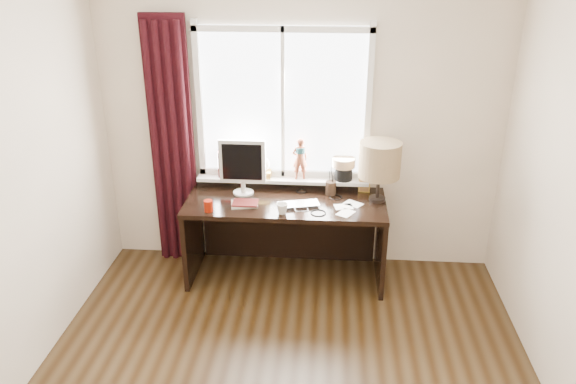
# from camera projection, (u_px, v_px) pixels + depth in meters

# --- Properties ---
(wall_back) EXTENTS (3.50, 0.00, 2.60)m
(wall_back) POSITION_uv_depth(u_px,v_px,m) (300.00, 126.00, 4.88)
(wall_back) COLOR #C2B099
(wall_back) RESTS_ON ground
(laptop) EXTENTS (0.39, 0.30, 0.03)m
(laptop) POSITION_uv_depth(u_px,v_px,m) (299.00, 205.00, 4.67)
(laptop) COLOR silver
(laptop) RESTS_ON desk
(mug) EXTENTS (0.13, 0.13, 0.09)m
(mug) POSITION_uv_depth(u_px,v_px,m) (282.00, 208.00, 4.53)
(mug) COLOR white
(mug) RESTS_ON desk
(red_cup) EXTENTS (0.07, 0.07, 0.10)m
(red_cup) POSITION_uv_depth(u_px,v_px,m) (208.00, 206.00, 4.57)
(red_cup) COLOR #781102
(red_cup) RESTS_ON desk
(window) EXTENTS (1.52, 0.20, 1.40)m
(window) POSITION_uv_depth(u_px,v_px,m) (285.00, 126.00, 4.85)
(window) COLOR white
(window) RESTS_ON ground
(curtain) EXTENTS (0.38, 0.09, 2.25)m
(curtain) POSITION_uv_depth(u_px,v_px,m) (172.00, 146.00, 4.96)
(curtain) COLOR black
(curtain) RESTS_ON floor
(desk) EXTENTS (1.70, 0.70, 0.75)m
(desk) POSITION_uv_depth(u_px,v_px,m) (287.00, 221.00, 4.96)
(desk) COLOR black
(desk) RESTS_ON floor
(monitor) EXTENTS (0.40, 0.18, 0.49)m
(monitor) POSITION_uv_depth(u_px,v_px,m) (242.00, 164.00, 4.81)
(monitor) COLOR beige
(monitor) RESTS_ON desk
(notebook_stack) EXTENTS (0.25, 0.20, 0.03)m
(notebook_stack) POSITION_uv_depth(u_px,v_px,m) (245.00, 203.00, 4.69)
(notebook_stack) COLOR beige
(notebook_stack) RESTS_ON desk
(brush_holder) EXTENTS (0.09, 0.09, 0.25)m
(brush_holder) POSITION_uv_depth(u_px,v_px,m) (331.00, 188.00, 4.88)
(brush_holder) COLOR black
(brush_holder) RESTS_ON desk
(icon_frame) EXTENTS (0.10, 0.03, 0.13)m
(icon_frame) POSITION_uv_depth(u_px,v_px,m) (364.00, 185.00, 4.92)
(icon_frame) COLOR gold
(icon_frame) RESTS_ON desk
(table_lamp) EXTENTS (0.35, 0.35, 0.52)m
(table_lamp) POSITION_uv_depth(u_px,v_px,m) (380.00, 160.00, 4.64)
(table_lamp) COLOR black
(table_lamp) RESTS_ON desk
(loose_papers) EXTENTS (0.26, 0.37, 0.00)m
(loose_papers) POSITION_uv_depth(u_px,v_px,m) (347.00, 208.00, 4.64)
(loose_papers) COLOR white
(loose_papers) RESTS_ON desk
(desk_cables) EXTENTS (0.43, 0.57, 0.01)m
(desk_cables) POSITION_uv_depth(u_px,v_px,m) (319.00, 202.00, 4.74)
(desk_cables) COLOR black
(desk_cables) RESTS_ON desk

